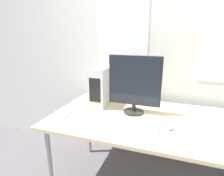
# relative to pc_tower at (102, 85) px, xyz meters

# --- Properties ---
(wall_back) EXTENTS (8.00, 0.07, 2.70)m
(wall_back) POSITION_rel_pc_tower_xyz_m (0.66, 0.37, 0.40)
(wall_back) COLOR silver
(wall_back) RESTS_ON ground_plane
(desk) EXTENTS (1.97, 0.93, 0.76)m
(desk) POSITION_rel_pc_tower_xyz_m (0.66, -0.23, -0.24)
(desk) COLOR #D1BA8E
(desk) RESTS_ON ground_plane
(pc_tower) EXTENTS (0.16, 0.38, 0.39)m
(pc_tower) POSITION_rel_pc_tower_xyz_m (0.00, 0.00, 0.00)
(pc_tower) COLOR silver
(pc_tower) RESTS_ON desk
(monitor_main) EXTENTS (0.47, 0.19, 0.53)m
(monitor_main) POSITION_rel_pc_tower_xyz_m (0.37, -0.14, 0.08)
(monitor_main) COLOR black
(monitor_main) RESTS_ON desk
(keyboard) EXTENTS (0.46, 0.14, 0.02)m
(keyboard) POSITION_rel_pc_tower_xyz_m (0.40, -0.37, -0.18)
(keyboard) COLOR silver
(keyboard) RESTS_ON desk
(mouse) EXTENTS (0.06, 0.11, 0.02)m
(mouse) POSITION_rel_pc_tower_xyz_m (0.70, -0.35, -0.18)
(mouse) COLOR #B2B2B7
(mouse) RESTS_ON desk
(cell_phone) EXTENTS (0.10, 0.15, 0.01)m
(cell_phone) POSITION_rel_pc_tower_xyz_m (-0.21, -0.40, -0.19)
(cell_phone) COLOR #99999E
(cell_phone) RESTS_ON desk
(paper_sheet_left) EXTENTS (0.30, 0.35, 0.00)m
(paper_sheet_left) POSITION_rel_pc_tower_xyz_m (0.46, -0.50, -0.19)
(paper_sheet_left) COLOR white
(paper_sheet_left) RESTS_ON desk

